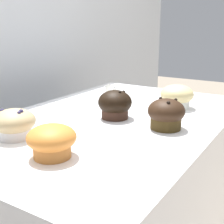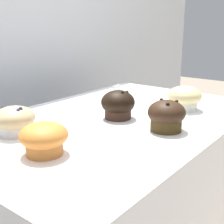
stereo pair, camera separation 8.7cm
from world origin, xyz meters
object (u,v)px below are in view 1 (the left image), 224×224
muffin_back_right (52,141)px  muffin_front_right (166,114)px  muffin_back_left (14,124)px  muffin_front_left (177,96)px  muffin_front_center (114,105)px

muffin_back_right → muffin_front_right: 0.34m
muffin_back_left → muffin_front_left: muffin_front_left is taller
muffin_back_right → muffin_front_right: size_ratio=1.06×
muffin_front_left → muffin_front_center: bearing=152.0°
muffin_back_left → muffin_front_right: bearing=-47.6°
muffin_front_left → muffin_front_right: (-0.23, -0.06, 0.00)m
muffin_back_right → muffin_front_left: muffin_front_left is taller
muffin_back_left → muffin_front_right: (0.27, -0.30, 0.00)m
muffin_front_center → muffin_front_right: size_ratio=1.01×
muffin_front_center → muffin_back_left: muffin_front_center is taller
muffin_front_center → muffin_front_left: bearing=-28.0°
muffin_back_left → muffin_back_right: muffin_back_left is taller
muffin_back_right → muffin_front_left: size_ratio=0.96×
muffin_front_center → muffin_back_left: (-0.28, 0.13, -0.00)m
muffin_front_center → muffin_front_right: 0.17m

